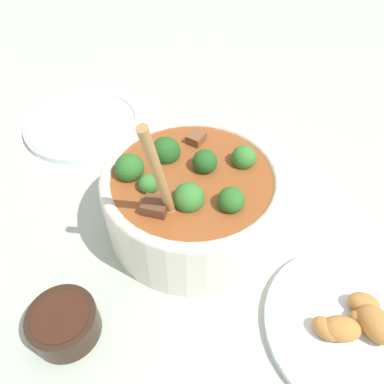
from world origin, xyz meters
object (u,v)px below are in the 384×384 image
(stew_bowl, at_px, (192,196))
(food_plate, at_px, (357,327))
(empty_plate, at_px, (84,123))
(condiment_bowl, at_px, (64,322))

(stew_bowl, height_order, food_plate, stew_bowl)
(empty_plate, height_order, food_plate, food_plate)
(empty_plate, bearing_deg, food_plate, 93.13)
(stew_bowl, xyz_separation_m, condiment_bowl, (0.23, 0.02, -0.04))
(stew_bowl, height_order, empty_plate, stew_bowl)
(food_plate, bearing_deg, stew_bowl, -81.76)
(condiment_bowl, height_order, food_plate, food_plate)
(stew_bowl, bearing_deg, condiment_bowl, 5.82)
(condiment_bowl, bearing_deg, food_plate, 138.04)
(condiment_bowl, xyz_separation_m, empty_plate, (-0.24, -0.36, -0.01))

